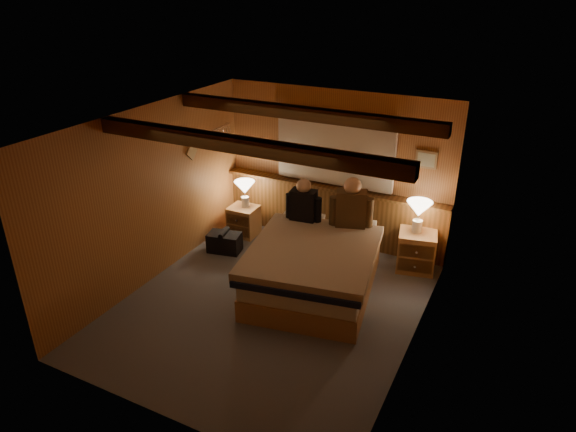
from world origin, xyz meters
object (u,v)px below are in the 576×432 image
Objects in this scene: nightstand_right at (416,251)px; person_left at (304,203)px; person_right at (351,206)px; bed at (314,267)px; nightstand_left at (244,221)px; lamp_right at (419,211)px; duffel_bag at (225,242)px; lamp_left at (245,189)px.

nightstand_right is 1.76m from person_left.
bed is at bearing -123.37° from person_right.
nightstand_left is at bearing 171.51° from nightstand_right.
person_left reaches higher than nightstand_right.
nightstand_right is 1.19m from person_right.
bed is at bearing -32.14° from nightstand_left.
duffel_bag is at bearing -163.02° from lamp_right.
person_right is (1.91, -0.25, 0.74)m from nightstand_left.
nightstand_left is 2.79m from nightstand_right.
person_right reaches higher than nightstand_left.
person_left is 0.88× the size of person_right.
bed is 4.90× the size of lamp_right.
person_right is at bearing -0.20° from duffel_bag.
bed is 3.51× the size of person_left.
nightstand_right is at bearing 12.93° from person_left.
bed reaches higher than nightstand_left.
lamp_right is at bearing 11.25° from person_right.
duffel_bag is (0.03, -0.62, -0.09)m from nightstand_left.
lamp_right reaches higher than nightstand_left.
lamp_left reaches higher than nightstand_right.
lamp_right is (1.04, 1.21, 0.54)m from bed.
nightstand_left is 2.07m from person_right.
lamp_left is 2.74m from lamp_right.
lamp_right is at bearing 2.71° from nightstand_left.
nightstand_left is 0.80× the size of nightstand_right.
lamp_right is (2.75, 0.21, 0.66)m from nightstand_left.
person_right is at bearing -151.05° from lamp_right.
person_left is at bearing -158.91° from lamp_right.
nightstand_right is at bearing -46.43° from lamp_right.
nightstand_right is 2.87m from duffel_bag.
bed is 5.27× the size of lamp_left.
person_left is 1.19× the size of duffel_bag.
lamp_left is at bearing 170.47° from nightstand_right.
lamp_right is at bearing 39.32° from bed.
lamp_right is 0.72× the size of person_left.
person_right is 1.36× the size of duffel_bag.
nightstand_left is at bearing 81.32° from duffel_bag.
nightstand_left is (-1.70, 1.00, -0.12)m from bed.
bed is 4.18× the size of duffel_bag.
nightstand_right is 1.41× the size of lamp_left.
lamp_right is 1.61m from person_left.
lamp_right reaches higher than nightstand_right.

